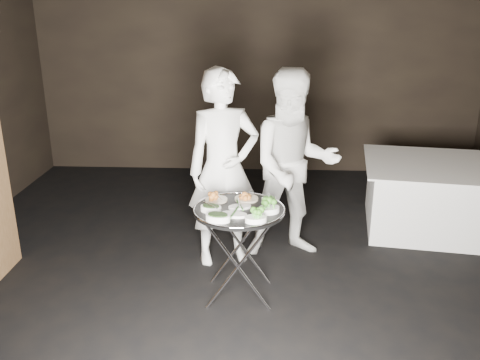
{
  "coord_description": "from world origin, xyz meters",
  "views": [
    {
      "loc": [
        0.07,
        -3.46,
        2.27
      ],
      "look_at": [
        -0.11,
        0.31,
        0.95
      ],
      "focal_mm": 38.0,
      "sensor_mm": 36.0,
      "label": 1
    }
  ],
  "objects_px": {
    "tray_stand": "(239,249)",
    "waiter_right": "(294,166)",
    "serving_tray": "(239,210)",
    "waiter_left": "(224,169)",
    "dining_table": "(424,196)"
  },
  "relations": [
    {
      "from": "serving_tray",
      "to": "waiter_left",
      "type": "xyz_separation_m",
      "value": [
        -0.17,
        0.63,
        0.13
      ]
    },
    {
      "from": "tray_stand",
      "to": "waiter_left",
      "type": "distance_m",
      "value": 0.8
    },
    {
      "from": "waiter_left",
      "to": "waiter_right",
      "type": "distance_m",
      "value": 0.65
    },
    {
      "from": "tray_stand",
      "to": "dining_table",
      "type": "xyz_separation_m",
      "value": [
        1.87,
        1.43,
        -0.06
      ]
    },
    {
      "from": "tray_stand",
      "to": "serving_tray",
      "type": "bearing_deg",
      "value": -75.96
    },
    {
      "from": "tray_stand",
      "to": "waiter_right",
      "type": "distance_m",
      "value": 1.02
    },
    {
      "from": "waiter_right",
      "to": "dining_table",
      "type": "xyz_separation_m",
      "value": [
        1.41,
        0.64,
        -0.51
      ]
    },
    {
      "from": "tray_stand",
      "to": "serving_tray",
      "type": "distance_m",
      "value": 0.34
    },
    {
      "from": "waiter_left",
      "to": "waiter_right",
      "type": "relative_size",
      "value": 1.01
    },
    {
      "from": "waiter_left",
      "to": "waiter_right",
      "type": "height_order",
      "value": "waiter_left"
    },
    {
      "from": "waiter_left",
      "to": "tray_stand",
      "type": "bearing_deg",
      "value": -94.78
    },
    {
      "from": "tray_stand",
      "to": "waiter_left",
      "type": "xyz_separation_m",
      "value": [
        -0.17,
        0.63,
        0.46
      ]
    },
    {
      "from": "tray_stand",
      "to": "waiter_right",
      "type": "height_order",
      "value": "waiter_right"
    },
    {
      "from": "tray_stand",
      "to": "waiter_left",
      "type": "relative_size",
      "value": 0.42
    },
    {
      "from": "tray_stand",
      "to": "waiter_right",
      "type": "xyz_separation_m",
      "value": [
        0.46,
        0.79,
        0.45
      ]
    }
  ]
}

